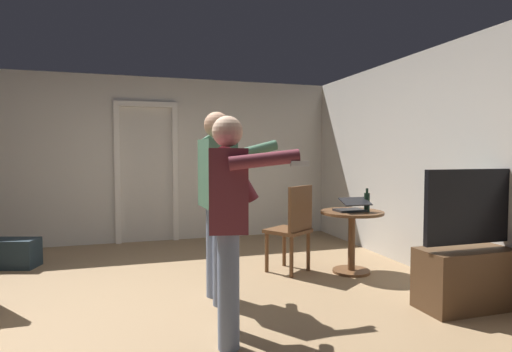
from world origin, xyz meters
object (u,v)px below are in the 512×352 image
(tv_flatscreen, at_px, (476,266))
(person_blue_shirt, at_px, (229,211))
(side_table, at_px, (352,231))
(person_striped_shirt, at_px, (218,192))
(suitcase_dark, at_px, (10,253))
(bottle_on_table, at_px, (367,202))
(laptop, at_px, (352,207))
(wooden_chair, at_px, (293,225))

(tv_flatscreen, height_order, person_blue_shirt, person_blue_shirt)
(side_table, bearing_deg, person_striped_shirt, -165.11)
(tv_flatscreen, xyz_separation_m, person_striped_shirt, (-2.12, 0.83, 0.64))
(suitcase_dark, bearing_deg, person_blue_shirt, -35.00)
(bottle_on_table, xyz_separation_m, person_striped_shirt, (-1.76, -0.35, 0.19))
(laptop, height_order, person_striped_shirt, person_striped_shirt)
(side_table, bearing_deg, tv_flatscreen, -68.50)
(tv_flatscreen, height_order, laptop, tv_flatscreen)
(wooden_chair, distance_m, suitcase_dark, 3.36)
(person_striped_shirt, bearing_deg, laptop, 13.71)
(laptop, height_order, wooden_chair, wooden_chair)
(wooden_chair, relative_size, suitcase_dark, 1.59)
(laptop, distance_m, person_blue_shirt, 2.09)
(tv_flatscreen, xyz_separation_m, suitcase_dark, (-4.25, 2.63, -0.19))
(bottle_on_table, distance_m, wooden_chair, 0.86)
(tv_flatscreen, bearing_deg, side_table, 111.50)
(person_blue_shirt, height_order, person_striped_shirt, person_striped_shirt)
(bottle_on_table, relative_size, person_striped_shirt, 0.15)
(bottle_on_table, relative_size, wooden_chair, 0.26)
(side_table, distance_m, laptop, 0.28)
(side_table, height_order, person_striped_shirt, person_striped_shirt)
(tv_flatscreen, relative_size, wooden_chair, 1.23)
(wooden_chair, distance_m, person_blue_shirt, 1.85)
(laptop, distance_m, suitcase_dark, 4.03)
(wooden_chair, xyz_separation_m, suitcase_dark, (-3.12, 1.18, -0.37))
(person_blue_shirt, distance_m, suitcase_dark, 3.41)
(side_table, xyz_separation_m, wooden_chair, (-0.64, 0.19, 0.07))
(suitcase_dark, bearing_deg, side_table, -2.90)
(tv_flatscreen, xyz_separation_m, wooden_chair, (-1.13, 1.45, 0.18))
(bottle_on_table, height_order, person_striped_shirt, person_striped_shirt)
(side_table, bearing_deg, person_blue_shirt, -143.96)
(side_table, relative_size, laptop, 2.12)
(person_blue_shirt, relative_size, suitcase_dark, 2.60)
(laptop, xyz_separation_m, person_blue_shirt, (-1.69, -1.21, 0.19))
(wooden_chair, height_order, person_striped_shirt, person_striped_shirt)
(laptop, xyz_separation_m, person_striped_shirt, (-1.59, -0.39, 0.25))
(laptop, bearing_deg, tv_flatscreen, -66.59)
(wooden_chair, height_order, person_blue_shirt, person_blue_shirt)
(tv_flatscreen, bearing_deg, laptop, 113.41)
(laptop, bearing_deg, suitcase_dark, 159.21)
(tv_flatscreen, relative_size, person_blue_shirt, 0.75)
(laptop, xyz_separation_m, bottle_on_table, (0.17, -0.04, 0.06))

